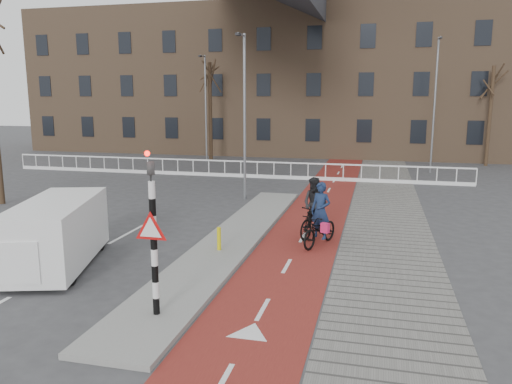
# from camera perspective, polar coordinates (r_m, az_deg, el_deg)

# --- Properties ---
(ground) EXTENTS (120.00, 120.00, 0.00)m
(ground) POSITION_cam_1_polar(r_m,az_deg,el_deg) (12.73, -4.90, -10.81)
(ground) COLOR #38383A
(ground) RESTS_ON ground
(bike_lane) EXTENTS (2.50, 60.00, 0.01)m
(bike_lane) POSITION_cam_1_polar(r_m,az_deg,el_deg) (21.83, 7.30, -1.66)
(bike_lane) COLOR maroon
(bike_lane) RESTS_ON ground
(sidewalk) EXTENTS (3.00, 60.00, 0.01)m
(sidewalk) POSITION_cam_1_polar(r_m,az_deg,el_deg) (21.71, 14.67, -2.00)
(sidewalk) COLOR slate
(sidewalk) RESTS_ON ground
(curb_island) EXTENTS (1.80, 16.00, 0.12)m
(curb_island) POSITION_cam_1_polar(r_m,az_deg,el_deg) (16.52, -2.77, -5.46)
(curb_island) COLOR gray
(curb_island) RESTS_ON ground
(traffic_signal) EXTENTS (0.80, 0.80, 3.68)m
(traffic_signal) POSITION_cam_1_polar(r_m,az_deg,el_deg) (10.55, -11.70, -4.21)
(traffic_signal) COLOR black
(traffic_signal) RESTS_ON curb_island
(bollard) EXTENTS (0.12, 0.12, 0.70)m
(bollard) POSITION_cam_1_polar(r_m,az_deg,el_deg) (15.18, -4.26, -5.33)
(bollard) COLOR yellow
(bollard) RESTS_ON curb_island
(cyclist_near) EXTENTS (1.37, 2.09, 2.05)m
(cyclist_near) POSITION_cam_1_polar(r_m,az_deg,el_deg) (16.00, 7.37, -3.71)
(cyclist_near) COLOR black
(cyclist_near) RESTS_ON bike_lane
(cyclist_far) EXTENTS (1.21, 1.98, 2.05)m
(cyclist_far) POSITION_cam_1_polar(r_m,az_deg,el_deg) (16.88, 6.74, -2.38)
(cyclist_far) COLOR black
(cyclist_far) RESTS_ON bike_lane
(van) EXTENTS (2.91, 4.64, 1.86)m
(van) POSITION_cam_1_polar(r_m,az_deg,el_deg) (14.97, -21.76, -4.31)
(van) COLOR white
(van) RESTS_ON ground
(railing) EXTENTS (28.00, 0.10, 0.99)m
(railing) POSITION_cam_1_polar(r_m,az_deg,el_deg) (29.87, -3.59, 2.35)
(railing) COLOR silver
(railing) RESTS_ON ground
(townhouse_row) EXTENTS (46.00, 10.00, 15.90)m
(townhouse_row) POSITION_cam_1_polar(r_m,az_deg,el_deg) (43.85, 4.94, 14.85)
(townhouse_row) COLOR #7F6047
(townhouse_row) RESTS_ON ground
(tree_mid) EXTENTS (0.30, 0.30, 7.18)m
(tree_mid) POSITION_cam_1_polar(r_m,az_deg,el_deg) (37.66, -5.27, 9.09)
(tree_mid) COLOR #302315
(tree_mid) RESTS_ON ground
(tree_right) EXTENTS (0.24, 0.24, 6.75)m
(tree_right) POSITION_cam_1_polar(r_m,az_deg,el_deg) (37.80, 25.16, 7.81)
(tree_right) COLOR #302315
(tree_right) RESTS_ON ground
(streetlight_near) EXTENTS (0.12, 0.12, 7.42)m
(streetlight_near) POSITION_cam_1_polar(r_m,az_deg,el_deg) (22.80, -1.31, 8.36)
(streetlight_near) COLOR slate
(streetlight_near) RESTS_ON ground
(streetlight_left) EXTENTS (0.12, 0.12, 7.63)m
(streetlight_left) POSITION_cam_1_polar(r_m,az_deg,el_deg) (36.95, -5.75, 9.40)
(streetlight_left) COLOR slate
(streetlight_left) RESTS_ON ground
(streetlight_right) EXTENTS (0.12, 0.12, 8.21)m
(streetlight_right) POSITION_cam_1_polar(r_m,az_deg,el_deg) (32.92, 19.71, 9.18)
(streetlight_right) COLOR slate
(streetlight_right) RESTS_ON ground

